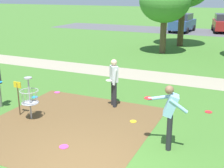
{
  "coord_description": "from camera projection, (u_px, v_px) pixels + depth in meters",
  "views": [
    {
      "loc": [
        3.09,
        -5.08,
        3.91
      ],
      "look_at": [
        -0.79,
        3.48,
        1.0
      ],
      "focal_mm": 47.61,
      "sensor_mm": 36.0,
      "label": 1
    }
  ],
  "objects": [
    {
      "name": "player_throwing",
      "position": [
        114.0,
        80.0,
        10.39
      ],
      "size": [
        0.45,
        0.47,
        1.71
      ],
      "color": "#232328",
      "rests_on": "ground"
    },
    {
      "name": "gravel_path",
      "position": [
        170.0,
        78.0,
        14.11
      ],
      "size": [
        40.0,
        1.92,
        0.0
      ],
      "primitive_type": "cube",
      "color": "gray",
      "rests_on": "ground"
    },
    {
      "name": "disc_golf_basket",
      "position": [
        28.0,
        96.0,
        9.4
      ],
      "size": [
        0.98,
        0.58,
        1.39
      ],
      "color": "#9E9EA3",
      "rests_on": "ground"
    },
    {
      "name": "tree_mid_center",
      "position": [
        165.0,
        1.0,
        19.03
      ],
      "size": [
        3.29,
        3.29,
        4.8
      ],
      "color": "brown",
      "rests_on": "ground"
    },
    {
      "name": "parking_lot_strip",
      "position": [
        214.0,
        32.0,
        30.18
      ],
      "size": [
        36.0,
        6.0,
        0.01
      ],
      "primitive_type": "cube",
      "color": "#4C4C51",
      "rests_on": "ground"
    },
    {
      "name": "parked_car_center_left",
      "position": [
        223.0,
        23.0,
        30.24
      ],
      "size": [
        2.54,
        4.46,
        1.84
      ],
      "color": "maroon",
      "rests_on": "ground"
    },
    {
      "name": "parked_car_leftmost",
      "position": [
        182.0,
        23.0,
        30.55
      ],
      "size": [
        2.23,
        4.33,
        1.84
      ],
      "color": "#2D4784",
      "rests_on": "ground"
    },
    {
      "name": "player_waiting_left",
      "position": [
        170.0,
        113.0,
        7.52
      ],
      "size": [
        1.17,
        0.44,
        1.71
      ],
      "color": "#232328",
      "rests_on": "ground"
    },
    {
      "name": "frisbee_far_right",
      "position": [
        133.0,
        121.0,
        9.36
      ],
      "size": [
        0.21,
        0.21,
        0.02
      ],
      "primitive_type": "cylinder",
      "color": "gold",
      "rests_on": "ground"
    },
    {
      "name": "frisbee_scattered_b",
      "position": [
        64.0,
        147.0,
        7.83
      ],
      "size": [
        0.25,
        0.25,
        0.02
      ],
      "primitive_type": "cylinder",
      "color": "#E53D99",
      "rests_on": "ground"
    },
    {
      "name": "frisbee_scattered_a",
      "position": [
        35.0,
        97.0,
        11.54
      ],
      "size": [
        0.25,
        0.25,
        0.02
      ],
      "primitive_type": "cylinder",
      "color": "#1E93DB",
      "rests_on": "ground"
    },
    {
      "name": "frisbee_by_tee",
      "position": [
        208.0,
        112.0,
        10.1
      ],
      "size": [
        0.24,
        0.24,
        0.02
      ],
      "primitive_type": "cylinder",
      "color": "red",
      "rests_on": "ground"
    },
    {
      "name": "frisbee_near_basket",
      "position": [
        57.0,
        92.0,
        12.08
      ],
      "size": [
        0.23,
        0.23,
        0.02
      ],
      "primitive_type": "cylinder",
      "color": "#E53D99",
      "rests_on": "ground"
    },
    {
      "name": "dirt_tee_pad",
      "position": [
        69.0,
        125.0,
        9.13
      ],
      "size": [
        4.93,
        5.15,
        0.01
      ],
      "primitive_type": "cube",
      "color": "brown",
      "rests_on": "ground"
    }
  ]
}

